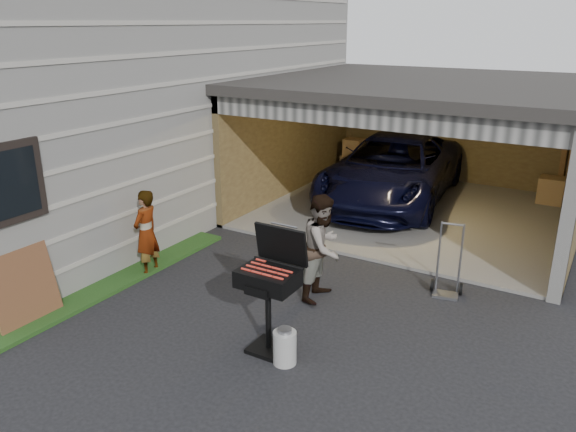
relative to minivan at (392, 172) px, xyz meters
name	(u,v)px	position (x,y,z in m)	size (l,w,h in m)	color
ground	(204,338)	(0.02, -6.90, -0.74)	(80.00, 80.00, 0.00)	black
house	(103,80)	(-5.98, -2.90, 2.01)	(7.00, 11.00, 5.50)	#474744
groundcover_strip	(32,325)	(-2.23, -7.90, -0.71)	(0.50, 8.00, 0.06)	#193814
garage	(428,127)	(0.78, -0.11, 1.13)	(6.80, 6.30, 2.90)	#605E59
minivan	(392,172)	(0.00, 0.00, 0.00)	(2.46, 5.33, 1.48)	black
woman	(146,233)	(-2.08, -5.76, -0.01)	(0.53, 0.35, 1.45)	silver
man	(323,247)	(0.82, -5.02, 0.08)	(0.80, 0.62, 1.64)	#42251A
bbq_grill	(270,282)	(0.92, -6.66, 0.22)	(0.72, 0.64, 1.61)	black
propane_tank	(285,348)	(1.25, -6.84, -0.52)	(0.29, 0.29, 0.44)	#BAB9B5
plywood_panel	(24,288)	(-2.38, -7.84, -0.21)	(0.05, 0.97, 1.08)	#562F1D
hand_truck	(447,281)	(2.44, -3.96, -0.52)	(0.51, 0.42, 1.17)	gray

